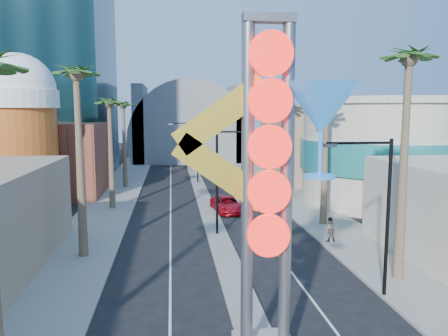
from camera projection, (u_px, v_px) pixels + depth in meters
sidewalk_west at (114, 198)px, 46.56m from camera, size 5.00×100.00×0.15m
sidewalk_east at (287, 194)px, 48.82m from camera, size 5.00×100.00×0.15m
median at (201, 191)px, 50.64m from camera, size 1.60×84.00×0.15m
brick_filler_west at (56, 160)px, 48.23m from camera, size 10.00×10.00×8.00m
filler_east at (309, 142)px, 61.75m from camera, size 10.00×20.00×10.00m
beer_mug at (20, 127)px, 39.74m from camera, size 7.00×7.00×14.50m
turquoise_building at (383, 152)px, 44.23m from camera, size 16.60×16.60×10.60m
canopy at (189, 138)px, 83.57m from camera, size 22.00×16.00×22.00m
neon_sign at (290, 168)px, 15.31m from camera, size 6.53×2.60×12.55m
streetlight_0 at (224, 171)px, 32.37m from camera, size 3.79×0.25×8.00m
streetlight_1 at (193, 146)px, 55.86m from camera, size 3.79×0.25×8.00m
streetlight_2 at (379, 203)px, 21.29m from camera, size 3.45×0.25×8.00m
palm_1 at (77, 86)px, 26.53m from camera, size 2.40×2.40×12.70m
palm_2 at (109, 109)px, 40.48m from camera, size 2.40×2.40×11.20m
palm_3 at (123, 110)px, 52.30m from camera, size 2.40×2.40×11.20m
palm_5 at (408, 73)px, 22.70m from camera, size 2.40×2.40×13.20m
palm_6 at (327, 103)px, 34.69m from camera, size 2.40×2.40×11.70m
palm_7 at (287, 97)px, 46.38m from camera, size 2.40×2.40×12.70m
red_pickup at (227, 204)px, 40.49m from camera, size 2.99×5.42×1.44m
pedestrian_b at (329, 229)px, 30.83m from camera, size 0.86×0.68×1.74m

